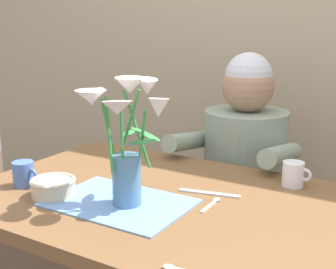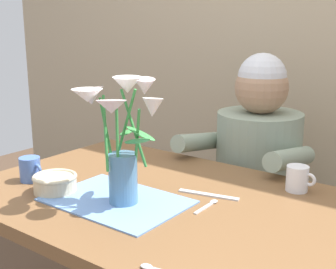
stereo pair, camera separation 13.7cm
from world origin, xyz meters
The scene contains 10 objects.
wood_panel_backdrop centered at (0.00, 1.05, 1.25)m, with size 4.00×0.10×2.50m, color tan.
dining_table centered at (0.00, 0.00, 0.64)m, with size 1.20×0.80×0.74m.
seated_person centered at (0.01, 0.62, 0.56)m, with size 0.45×0.47×1.14m.
striped_placemat centered at (-0.08, -0.11, 0.74)m, with size 0.40×0.28×0.01m, color #6B93D1.
flower_vase centered at (-0.06, -0.11, 0.96)m, with size 0.28×0.22×0.36m.
ceramic_bowl centered at (-0.29, -0.17, 0.77)m, with size 0.14×0.14×0.06m.
dinner_knife centered at (0.11, 0.09, 0.74)m, with size 0.19×0.02×0.01m, color silver.
ceramic_mug centered at (0.31, 0.29, 0.78)m, with size 0.09×0.07×0.08m.
coffee_cup centered at (-0.43, -0.15, 0.78)m, with size 0.09×0.07×0.08m.
spoon_0 centered at (0.15, 0.03, 0.74)m, with size 0.02×0.12×0.01m.
Camera 1 is at (0.67, -1.09, 1.25)m, focal length 48.67 mm.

